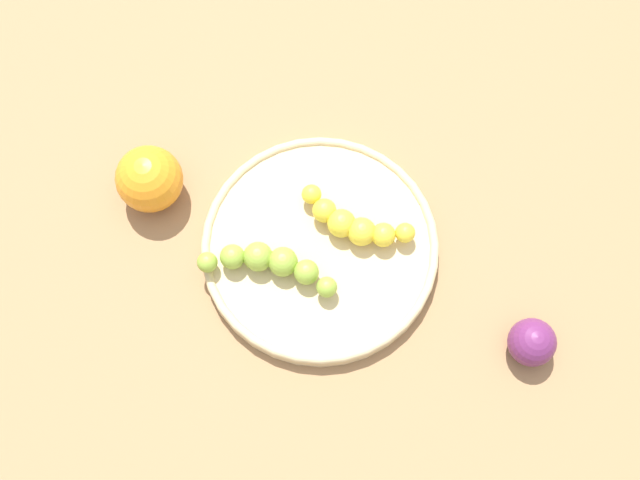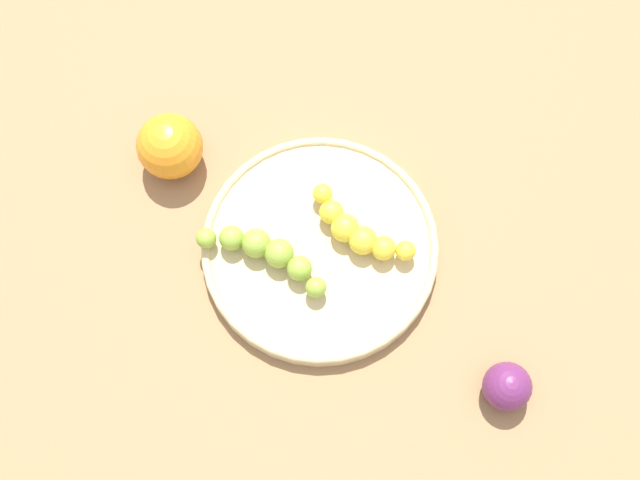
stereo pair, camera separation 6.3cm
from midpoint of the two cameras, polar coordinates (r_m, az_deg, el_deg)
ground_plane at (r=0.92m, az=1.94°, el=-0.96°), size 2.40×2.40×0.00m
fruit_bowl at (r=0.91m, az=1.96°, el=-0.73°), size 0.27×0.27×0.02m
banana_green at (r=0.88m, az=-1.84°, el=-1.09°), size 0.15×0.06×0.03m
banana_yellow at (r=0.89m, az=4.59°, el=0.44°), size 0.14×0.05×0.03m
orange_fruit at (r=0.94m, az=-8.65°, el=6.34°), size 0.08×0.08×0.08m
plum_purple at (r=0.89m, az=15.02°, el=-10.15°), size 0.05×0.05×0.05m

